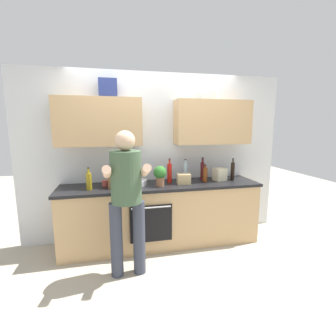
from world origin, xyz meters
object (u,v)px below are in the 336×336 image
object	(u,v)px
bottle_vinegar	(205,174)
bottle_soy	(233,171)
bottle_soda	(115,177)
grocery_bag_bread	(184,179)
person_standing	(127,192)
cup_ceramic	(105,183)
grocery_bag_rice	(220,174)
bottle_water	(185,171)
mixing_bowl	(136,182)
bottle_oil	(89,181)
knife_block	(112,179)
bottle_wine	(202,170)
bottle_hotsauce	(169,173)
potted_herb	(160,174)

from	to	relation	value
bottle_vinegar	bottle_soy	bearing A→B (deg)	4.94
bottle_soda	grocery_bag_bread	distance (m)	0.97
person_standing	bottle_vinegar	distance (m)	1.38
cup_ceramic	grocery_bag_bread	world-z (taller)	grocery_bag_bread
grocery_bag_rice	grocery_bag_bread	distance (m)	0.60
grocery_bag_rice	bottle_water	bearing A→B (deg)	164.90
cup_ceramic	grocery_bag_bread	bearing A→B (deg)	-6.27
mixing_bowl	grocery_bag_bread	xyz separation A→B (m)	(0.67, -0.08, 0.04)
grocery_bag_bread	bottle_vinegar	bearing A→B (deg)	9.36
bottle_water	grocery_bag_rice	xyz separation A→B (m)	(0.51, -0.14, -0.05)
bottle_oil	knife_block	xyz separation A→B (m)	(0.29, 0.02, 0.01)
bottle_wine	bottle_water	bearing A→B (deg)	170.23
bottle_soy	grocery_bag_rice	xyz separation A→B (m)	(-0.22, -0.01, -0.05)
bottle_wine	bottle_soy	bearing A→B (deg)	-10.10
bottle_soda	grocery_bag_bread	bearing A→B (deg)	-7.47
bottle_hotsauce	grocery_bag_rice	world-z (taller)	bottle_hotsauce
knife_block	bottle_oil	bearing A→B (deg)	-175.21
cup_ceramic	mixing_bowl	size ratio (longest dim) A/B	0.29
bottle_soy	bottle_soda	distance (m)	1.78
bottle_hotsauce	bottle_soy	size ratio (longest dim) A/B	1.06
person_standing	bottle_soda	xyz separation A→B (m)	(-0.11, 0.75, 0.02)
bottle_soda	grocery_bag_rice	xyz separation A→B (m)	(1.56, -0.04, -0.02)
knife_block	grocery_bag_rice	xyz separation A→B (m)	(1.61, 0.11, -0.03)
bottle_soda	potted_herb	world-z (taller)	potted_herb
person_standing	bottle_soda	bearing A→B (deg)	98.67
person_standing	bottle_soda	distance (m)	0.76
bottle_vinegar	mixing_bowl	distance (m)	1.03
person_standing	bottle_oil	distance (m)	0.73
bottle_soy	grocery_bag_bread	bearing A→B (deg)	-173.16
knife_block	bottle_soy	bearing A→B (deg)	3.84
cup_ceramic	person_standing	bearing A→B (deg)	-71.51
bottle_water	grocery_bag_rice	distance (m)	0.53
bottle_soda	bottle_water	distance (m)	1.06
person_standing	bottle_water	bearing A→B (deg)	41.99
cup_ceramic	grocery_bag_rice	distance (m)	1.70
bottle_soy	grocery_bag_rice	size ratio (longest dim) A/B	1.79
bottle_wine	grocery_bag_rice	bearing A→B (deg)	-20.38
bottle_soda	cup_ceramic	bearing A→B (deg)	-177.56
knife_block	grocery_bag_rice	bearing A→B (deg)	4.03
bottle_wine	bottle_hotsauce	world-z (taller)	bottle_hotsauce
bottle_vinegar	bottle_oil	distance (m)	1.65
bottle_oil	cup_ceramic	size ratio (longest dim) A/B	3.37
bottle_soy	cup_ceramic	xyz separation A→B (m)	(-1.91, 0.02, -0.10)
potted_herb	grocery_bag_bread	bearing A→B (deg)	9.25
bottle_soy	bottle_oil	xyz separation A→B (m)	(-2.11, -0.15, -0.02)
bottle_hotsauce	bottle_oil	bearing A→B (deg)	-170.85
potted_herb	grocery_bag_rice	bearing A→B (deg)	8.74
grocery_bag_rice	grocery_bag_bread	bearing A→B (deg)	-171.57
person_standing	grocery_bag_rice	xyz separation A→B (m)	(1.45, 0.71, 0.00)
person_standing	bottle_water	xyz separation A→B (m)	(0.94, 0.85, 0.05)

